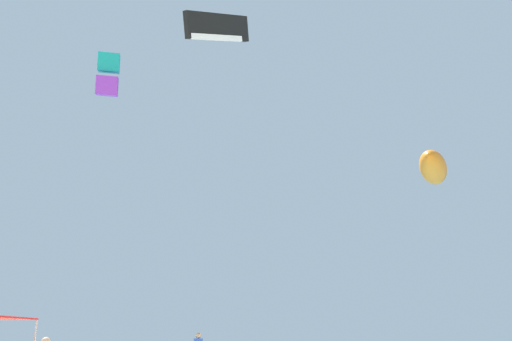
{
  "coord_description": "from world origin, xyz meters",
  "views": [
    {
      "loc": [
        3.09,
        -15.23,
        1.57
      ],
      "look_at": [
        0.25,
        13.9,
        10.3
      ],
      "focal_mm": 39.8,
      "sensor_mm": 36.0,
      "label": 1
    }
  ],
  "objects": [
    {
      "name": "kite_inflatable_orange",
      "position": [
        12.62,
        27.55,
        14.23
      ],
      "size": [
        3.81,
        7.1,
        2.43
      ],
      "rotation": [
        0.0,
        0.0,
        1.29
      ],
      "color": "orange"
    },
    {
      "name": "kite_parafoil_black",
      "position": [
        -1.98,
        13.68,
        19.0
      ],
      "size": [
        3.23,
        4.46,
        3.17
      ],
      "rotation": [
        0.0,
        0.0,
        4.04
      ],
      "color": "black"
    },
    {
      "name": "kite_box_teal",
      "position": [
        -11.87,
        22.56,
        20.82
      ],
      "size": [
        2.09,
        2.33,
        3.77
      ],
      "rotation": [
        0.0,
        0.0,
        3.45
      ],
      "color": "teal"
    }
  ]
}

